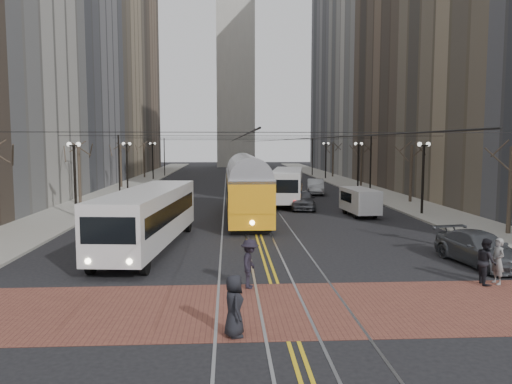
{
  "coord_description": "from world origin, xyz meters",
  "views": [
    {
      "loc": [
        -1.89,
        -21.04,
        5.82
      ],
      "look_at": [
        -0.3,
        7.4,
        3.0
      ],
      "focal_mm": 35.0,
      "sensor_mm": 36.0,
      "label": 1
    }
  ],
  "objects": [
    {
      "name": "streetcar",
      "position": [
        -0.5,
        17.3,
        1.87
      ],
      "size": [
        3.09,
        15.88,
        3.74
      ],
      "primitive_type": "cube",
      "rotation": [
        0.0,
        0.0,
        0.01
      ],
      "color": "orange",
      "rests_on": "ground"
    },
    {
      "name": "transit_bus",
      "position": [
        -6.25,
        6.19,
        1.64
      ],
      "size": [
        4.01,
        13.33,
        3.28
      ],
      "primitive_type": "cube",
      "rotation": [
        0.0,
        0.0,
        -0.1
      ],
      "color": "silver",
      "rests_on": "ground"
    },
    {
      "name": "street_trees",
      "position": [
        0.0,
        35.25,
        2.8
      ],
      "size": [
        31.68,
        53.28,
        5.6
      ],
      "color": "#382D23",
      "rests_on": "ground"
    },
    {
      "name": "pedestrian_c",
      "position": [
        8.69,
        -1.5,
        0.96
      ],
      "size": [
        0.83,
        1.01,
        1.9
      ],
      "primitive_type": "imported",
      "rotation": [
        0.0,
        0.0,
        1.44
      ],
      "color": "black",
      "rests_on": "crosswalk_band"
    },
    {
      "name": "lamp_posts",
      "position": [
        -0.0,
        28.75,
        2.8
      ],
      "size": [
        27.6,
        57.2,
        5.6
      ],
      "color": "black",
      "rests_on": "ground"
    },
    {
      "name": "sedan_parked",
      "position": [
        10.12,
        1.78,
        0.78
      ],
      "size": [
        3.01,
        5.63,
        1.55
      ],
      "primitive_type": "imported",
      "rotation": [
        0.0,
        0.0,
        0.16
      ],
      "color": "#45484D",
      "rests_on": "ground"
    },
    {
      "name": "building_right_mid",
      "position": [
        25.5,
        46.0,
        17.0
      ],
      "size": [
        16.0,
        20.0,
        34.0
      ],
      "primitive_type": "cube",
      "color": "brown",
      "rests_on": "ground"
    },
    {
      "name": "cargo_van",
      "position": [
        8.56,
        17.82,
        1.09
      ],
      "size": [
        2.27,
        5.05,
        2.18
      ],
      "primitive_type": "cube",
      "rotation": [
        0.0,
        0.0,
        0.08
      ],
      "color": "silver",
      "rests_on": "ground"
    },
    {
      "name": "building_left_midfar",
      "position": [
        -27.5,
        66.0,
        26.0
      ],
      "size": [
        20.0,
        20.0,
        52.0
      ],
      "primitive_type": "cube",
      "color": "#85755C",
      "rests_on": "ground"
    },
    {
      "name": "sidewalk_left",
      "position": [
        -15.0,
        45.0,
        0.07
      ],
      "size": [
        5.0,
        140.0,
        0.15
      ],
      "primitive_type": "cube",
      "color": "gray",
      "rests_on": "ground"
    },
    {
      "name": "building_right_far",
      "position": [
        25.5,
        86.0,
        20.0
      ],
      "size": [
        16.0,
        20.0,
        40.0
      ],
      "primitive_type": "cube",
      "color": "slate",
      "rests_on": "ground"
    },
    {
      "name": "centre_lines",
      "position": [
        0.0,
        45.0,
        0.01
      ],
      "size": [
        0.42,
        130.0,
        0.01
      ],
      "primitive_type": "cube",
      "color": "gold",
      "rests_on": "ground"
    },
    {
      "name": "trolley_wires",
      "position": [
        0.0,
        34.83,
        3.77
      ],
      "size": [
        25.96,
        120.0,
        6.6
      ],
      "color": "black",
      "rests_on": "ground"
    },
    {
      "name": "crosswalk_band",
      "position": [
        0.0,
        -4.0,
        0.01
      ],
      "size": [
        25.0,
        6.0,
        0.01
      ],
      "primitive_type": "cube",
      "color": "brown",
      "rests_on": "ground"
    },
    {
      "name": "streetcar_rails",
      "position": [
        0.0,
        45.0,
        0.0
      ],
      "size": [
        4.8,
        130.0,
        0.02
      ],
      "primitive_type": "cube",
      "color": "gray",
      "rests_on": "ground"
    },
    {
      "name": "rear_bus",
      "position": [
        3.83,
        26.74,
        1.61
      ],
      "size": [
        4.6,
        12.62,
        3.22
      ],
      "primitive_type": "cube",
      "rotation": [
        0.0,
        0.0,
        -0.16
      ],
      "color": "#BDBDBD",
      "rests_on": "ground"
    },
    {
      "name": "clock_tower",
      "position": [
        0.0,
        102.0,
        35.96
      ],
      "size": [
        12.0,
        12.0,
        66.0
      ],
      "color": "#B2AFA5",
      "rests_on": "ground"
    },
    {
      "name": "pedestrian_d",
      "position": [
        -1.04,
        -1.5,
        1.0
      ],
      "size": [
        0.97,
        1.4,
        1.98
      ],
      "primitive_type": "imported",
      "rotation": [
        0.0,
        0.0,
        1.37
      ],
      "color": "black",
      "rests_on": "crosswalk_band"
    },
    {
      "name": "ground",
      "position": [
        0.0,
        0.0,
        0.0
      ],
      "size": [
        260.0,
        260.0,
        0.0
      ],
      "primitive_type": "plane",
      "color": "black",
      "rests_on": "ground"
    },
    {
      "name": "building_left_far",
      "position": [
        -25.5,
        86.0,
        20.0
      ],
      "size": [
        16.0,
        20.0,
        40.0
      ],
      "primitive_type": "cube",
      "color": "brown",
      "rests_on": "ground"
    },
    {
      "name": "sidewalk_right",
      "position": [
        15.0,
        45.0,
        0.07
      ],
      "size": [
        5.0,
        140.0,
        0.15
      ],
      "primitive_type": "cube",
      "color": "gray",
      "rests_on": "ground"
    },
    {
      "name": "sedan_silver",
      "position": [
        7.99,
        34.74,
        0.86
      ],
      "size": [
        2.62,
        5.45,
        1.72
      ],
      "primitive_type": "imported",
      "rotation": [
        0.0,
        0.0,
        -0.16
      ],
      "color": "#989CA0",
      "rests_on": "ground"
    },
    {
      "name": "building_right_midfar",
      "position": [
        27.5,
        66.0,
        26.0
      ],
      "size": [
        20.0,
        20.0,
        52.0
      ],
      "primitive_type": "cube",
      "color": "#A4A19A",
      "rests_on": "ground"
    },
    {
      "name": "pedestrian_a",
      "position": [
        -1.73,
        -6.5,
        0.96
      ],
      "size": [
        0.75,
        1.01,
        1.89
      ],
      "primitive_type": "imported",
      "rotation": [
        0.0,
        0.0,
        1.75
      ],
      "color": "black",
      "rests_on": "crosswalk_band"
    },
    {
      "name": "pedestrian_b",
      "position": [
        9.18,
        -1.5,
        0.97
      ],
      "size": [
        0.53,
        0.74,
        1.91
      ],
      "primitive_type": "imported",
      "rotation": [
        0.0,
        0.0,
        4.83
      ],
      "color": "gray",
      "rests_on": "crosswalk_band"
    },
    {
      "name": "building_left_mid",
      "position": [
        -25.5,
        46.0,
        17.0
      ],
      "size": [
        16.0,
        20.0,
        34.0
      ],
      "primitive_type": "cube",
      "color": "slate",
      "rests_on": "ground"
    },
    {
      "name": "sedan_grey",
      "position": [
        4.63,
        22.0,
        0.86
      ],
      "size": [
        2.56,
        5.23,
        1.72
      ],
      "primitive_type": "imported",
      "rotation": [
        0.0,
        0.0,
        -0.11
      ],
      "color": "#43454B",
      "rests_on": "ground"
    }
  ]
}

